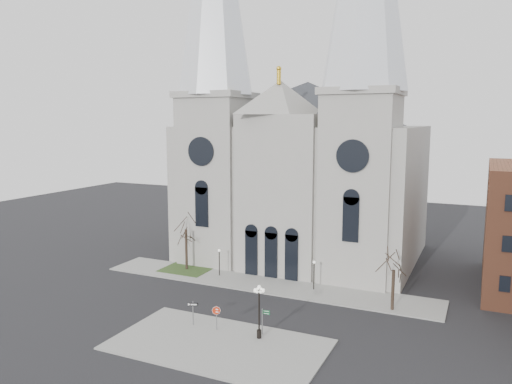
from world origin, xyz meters
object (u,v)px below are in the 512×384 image
at_px(stop_sign, 216,313).
at_px(one_way_sign, 193,309).
at_px(globe_lamp, 259,305).
at_px(street_name_sign, 263,319).

height_order(stop_sign, one_way_sign, one_way_sign).
bearing_deg(globe_lamp, stop_sign, -179.48).
xyz_separation_m(one_way_sign, street_name_sign, (6.70, 0.82, -0.13)).
xyz_separation_m(stop_sign, globe_lamp, (4.18, 0.04, 1.39)).
height_order(stop_sign, globe_lamp, globe_lamp).
xyz_separation_m(globe_lamp, one_way_sign, (-6.68, 0.01, -1.48)).
xyz_separation_m(stop_sign, street_name_sign, (4.20, 0.87, -0.23)).
bearing_deg(one_way_sign, globe_lamp, -22.41).
distance_m(globe_lamp, street_name_sign, 1.82).
distance_m(one_way_sign, street_name_sign, 6.75).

